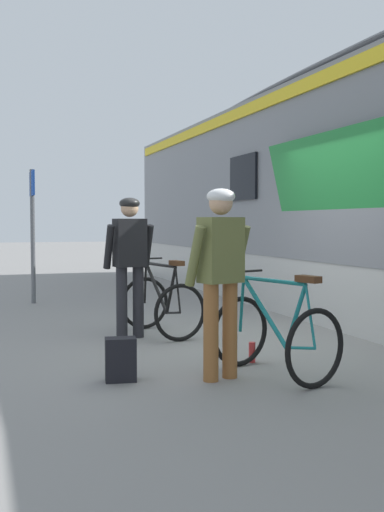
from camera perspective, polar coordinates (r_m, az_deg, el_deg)
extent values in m
plane|color=gray|center=(7.57, 4.43, -7.94)|extent=(80.00, 80.00, 0.00)
cube|color=#238C3D|center=(8.04, 14.64, 5.51)|extent=(0.43, 3.88, 1.66)
cube|color=yellow|center=(8.16, 15.34, 16.97)|extent=(0.04, 20.55, 0.20)
cube|color=black|center=(11.02, 4.76, 7.27)|extent=(0.04, 1.10, 0.80)
cylinder|color=#232328|center=(7.72, -6.54, -4.35)|extent=(0.14, 0.14, 0.90)
cylinder|color=#232328|center=(7.79, -5.01, -4.27)|extent=(0.14, 0.14, 0.90)
cube|color=black|center=(7.69, -5.80, 1.23)|extent=(0.41, 0.29, 0.60)
cylinder|color=black|center=(7.64, -7.73, 0.84)|extent=(0.12, 0.27, 0.56)
cylinder|color=black|center=(7.83, -4.12, 0.91)|extent=(0.12, 0.27, 0.56)
sphere|color=tan|center=(7.69, -5.82, 4.44)|extent=(0.22, 0.22, 0.22)
ellipsoid|color=black|center=(7.69, -5.82, 4.89)|extent=(0.29, 0.31, 0.14)
cylinder|color=#935B2D|center=(5.64, 1.77, -7.10)|extent=(0.14, 0.14, 0.90)
cylinder|color=#935B2D|center=(5.77, 3.54, -6.87)|extent=(0.14, 0.14, 0.90)
cube|color=olive|center=(5.62, 2.68, 0.56)|extent=(0.43, 0.33, 0.60)
cylinder|color=olive|center=(5.50, 0.28, -0.01)|extent=(0.16, 0.27, 0.56)
cylinder|color=olive|center=(5.82, 4.48, 0.15)|extent=(0.16, 0.27, 0.56)
sphere|color=tan|center=(5.62, 2.69, 4.94)|extent=(0.22, 0.22, 0.22)
ellipsoid|color=white|center=(5.62, 2.70, 5.56)|extent=(0.32, 0.33, 0.14)
torus|color=black|center=(8.42, -4.42, -4.37)|extent=(0.71, 0.18, 0.71)
torus|color=black|center=(7.51, -1.10, -5.27)|extent=(0.71, 0.18, 0.71)
cylinder|color=black|center=(8.07, -3.35, -2.92)|extent=(0.16, 0.64, 0.63)
cylinder|color=black|center=(7.93, -2.98, -0.83)|extent=(0.19, 0.84, 0.04)
cylinder|color=black|center=(7.69, -1.95, -3.21)|extent=(0.09, 0.28, 0.62)
cylinder|color=black|center=(7.67, -1.74, -5.29)|extent=(0.09, 0.36, 0.08)
cylinder|color=black|center=(7.53, -1.32, -3.14)|extent=(0.05, 0.15, 0.56)
cylinder|color=black|center=(8.36, -4.36, -2.52)|extent=(0.05, 0.09, 0.55)
cylinder|color=black|center=(8.31, -4.29, -0.24)|extent=(0.48, 0.11, 0.02)
cube|color=#4C2D19|center=(7.53, -1.44, -0.66)|extent=(0.14, 0.25, 0.06)
torus|color=black|center=(6.24, 4.49, -7.00)|extent=(0.70, 0.25, 0.71)
torus|color=black|center=(5.51, 11.36, -8.41)|extent=(0.70, 0.25, 0.71)
cylinder|color=#197A7F|center=(5.94, 6.71, -5.11)|extent=(0.22, 0.63, 0.63)
cylinder|color=#197A7F|center=(5.81, 7.51, -2.29)|extent=(0.27, 0.83, 0.04)
cylinder|color=#197A7F|center=(5.63, 9.62, -5.58)|extent=(0.11, 0.27, 0.62)
cylinder|color=#197A7F|center=(5.64, 10.03, -8.41)|extent=(0.13, 0.35, 0.08)
cylinder|color=#197A7F|center=(5.50, 10.94, -5.51)|extent=(0.06, 0.14, 0.56)
cylinder|color=#197A7F|center=(6.18, 4.65, -4.52)|extent=(0.05, 0.09, 0.55)
cylinder|color=black|center=(6.13, 4.82, -1.44)|extent=(0.47, 0.16, 0.02)
cube|color=#4C2D19|center=(5.49, 10.75, -2.12)|extent=(0.16, 0.26, 0.06)
cube|color=black|center=(5.72, -6.64, -9.53)|extent=(0.30, 0.22, 0.40)
cylinder|color=red|center=(6.47, 5.60, -8.89)|extent=(0.07, 0.07, 0.21)
cylinder|color=#595B60|center=(11.36, -14.57, 1.75)|extent=(0.08, 0.08, 2.40)
cube|color=#193F99|center=(11.38, -14.64, 6.54)|extent=(0.04, 0.70, 0.44)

